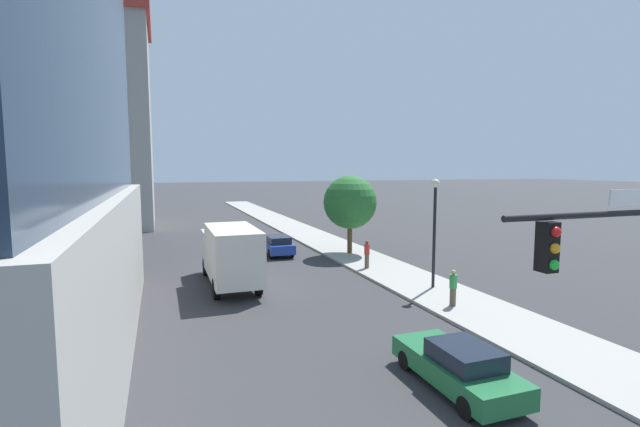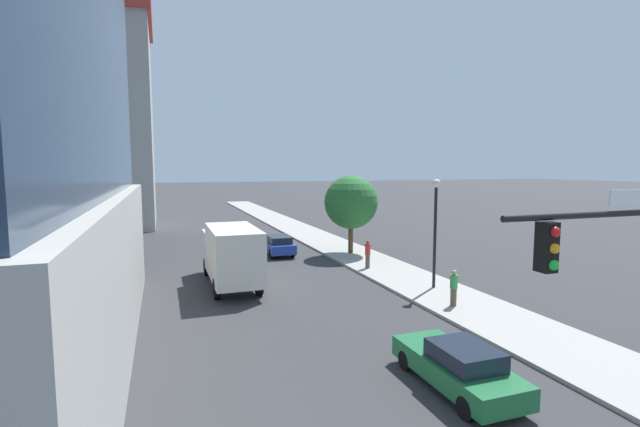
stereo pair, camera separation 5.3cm
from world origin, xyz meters
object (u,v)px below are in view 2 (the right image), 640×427
traffic_light_pole (623,271)px  street_tree (351,202)px  construction_building (91,99)px  street_lamp (435,217)px  car_blue (277,244)px  box_truck (231,252)px  pedestrian_red_shirt (368,254)px  car_green (458,366)px  pedestrian_green_shirt (454,288)px

traffic_light_pole → street_tree: bearing=81.7°
traffic_light_pole → street_tree: (3.36, 23.12, -0.24)m
construction_building → street_lamp: 40.67m
street_tree → traffic_light_pole: bearing=-98.3°
car_blue → box_truck: size_ratio=0.62×
street_tree → construction_building: bearing=130.0°
box_truck → pedestrian_red_shirt: size_ratio=4.31×
traffic_light_pole → car_green: 5.19m
traffic_light_pole → car_blue: bearing=93.9°
pedestrian_red_shirt → pedestrian_green_shirt: bearing=-87.6°
street_lamp → car_green: bearing=-120.0°
car_green → pedestrian_green_shirt: bearing=54.9°
car_blue → construction_building: bearing=124.4°
street_lamp → box_truck: bearing=156.2°
street_lamp → car_green: 11.30m
box_truck → street_lamp: bearing=-23.8°
car_blue → car_green: 21.76m
car_blue → pedestrian_red_shirt: 8.17m
car_green → street_lamp: bearing=60.0°
street_tree → pedestrian_red_shirt: street_tree is taller
street_tree → car_green: 20.57m
street_tree → car_blue: bearing=157.7°
construction_building → street_tree: bearing=-50.0°
car_green → pedestrian_green_shirt: (4.46, 6.35, 0.31)m
traffic_light_pole → street_lamp: size_ratio=1.02×
car_green → box_truck: box_truck is taller
street_lamp → car_green: size_ratio=1.28×
car_blue → pedestrian_green_shirt: bearing=-73.9°
street_tree → street_lamp: bearing=-88.1°
construction_building → car_blue: bearing=-55.6°
car_green → box_truck: (-4.55, 13.78, 1.18)m
construction_building → traffic_light_pole: bearing=-70.6°
construction_building → car_green: 47.56m
construction_building → traffic_light_pole: size_ratio=5.96×
street_lamp → pedestrian_red_shirt: (-1.31, 5.33, -2.85)m
street_lamp → construction_building: bearing=120.7°
street_lamp → car_blue: bearing=113.7°
box_truck → pedestrian_green_shirt: box_truck is taller
pedestrian_green_shirt → street_tree: bearing=87.3°
street_lamp → street_tree: size_ratio=1.00×
street_lamp → box_truck: (-9.97, 4.40, -2.04)m
pedestrian_red_shirt → traffic_light_pole: bearing=-97.5°
box_truck → pedestrian_red_shirt: 8.75m
street_lamp → pedestrian_green_shirt: (-0.97, -3.03, -2.90)m
pedestrian_red_shirt → pedestrian_green_shirt: size_ratio=1.06×
car_blue → car_green: (0.00, -21.76, -0.06)m
box_truck → pedestrian_green_shirt: bearing=-39.5°
construction_building → street_lamp: size_ratio=6.08×
car_green → pedestrian_red_shirt: bearing=74.4°
traffic_light_pole → pedestrian_red_shirt: 18.58m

